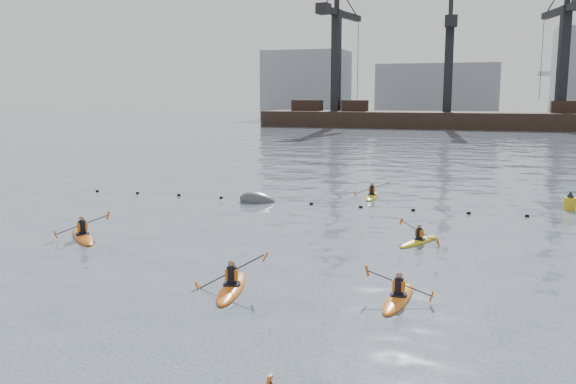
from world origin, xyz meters
name	(u,v)px	position (x,y,z in m)	size (l,w,h in m)	color
ground	(134,368)	(0.00, 0.00, 0.00)	(400.00, 400.00, 0.00)	#374050
float_line	(336,205)	(-0.50, 22.53, 0.03)	(33.24, 0.73, 0.24)	black
barge_pier	(445,118)	(-0.22, 110.00, 1.89)	(72.00, 19.30, 29.50)	black
skyline	(467,83)	(2.23, 150.27, 9.25)	(141.00, 28.00, 22.00)	gray
kayaker_0	(232,286)	(-0.14, 6.22, 0.11)	(2.52, 3.69, 1.50)	orange
kayaker_2	(83,236)	(-9.56, 10.92, 0.11)	(3.12, 3.09, 1.28)	#BF5D11
kayaker_3	(419,241)	(5.12, 14.85, 0.09)	(1.90, 2.92, 1.10)	gold
kayaker_4	(398,297)	(5.33, 6.91, 0.10)	(2.24, 3.33, 1.15)	orange
kayaker_5	(372,196)	(0.95, 26.08, 0.10)	(2.33, 3.40, 1.26)	gold
mooring_buoy	(258,202)	(-5.34, 22.27, 0.00)	(2.31, 1.36, 1.15)	#3C3E41
nav_buoy	(570,203)	(12.41, 25.42, 0.36)	(0.66, 0.66, 1.20)	gold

